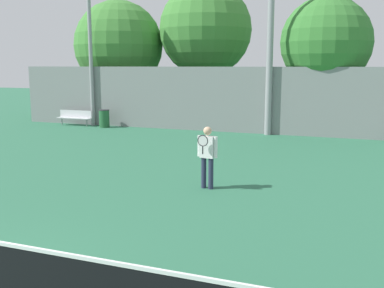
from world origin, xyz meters
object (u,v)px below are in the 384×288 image
Objects in this scene: light_pole_far_right at (271,19)px; tree_green_tall at (205,30)px; tree_green_broad at (326,43)px; tennis_player at (207,153)px; trash_bin at (104,118)px; light_pole_near_left at (90,27)px; tree_dark_dense at (119,46)px; bench_courtside_near at (75,116)px.

light_pole_far_right reaches higher than tree_green_tall.
light_pole_far_right is 3.23m from tree_green_broad.
tree_green_tall reaches higher than tennis_player.
light_pole_near_left is at bearing 153.39° from trash_bin.
tree_green_tall reaches higher than trash_bin.
tree_green_broad is at bearing -17.38° from tree_green_tall.
tree_dark_dense reaches higher than tree_green_broad.
light_pole_near_left reaches higher than bench_courtside_near.
bench_courtside_near is 14.04m from tree_green_broad.
light_pole_near_left is (-10.33, 10.30, 4.43)m from tennis_player.
trash_bin is (1.98, -0.10, -0.03)m from bench_courtside_near.
light_pole_near_left is 5.07m from trash_bin.
light_pole_near_left is at bearing -88.52° from tree_dark_dense.
tennis_player reaches higher than bench_courtside_near.
tree_green_broad is 0.92× the size of tree_dark_dense.
bench_courtside_near is 0.28× the size of tree_dark_dense.
tree_green_tall is at bearing 47.42° from trash_bin.
tree_green_tall reaches higher than bench_courtside_near.
light_pole_far_right is at bearing -0.01° from light_pole_near_left.
bench_courtside_near is 0.25× the size of tree_green_tall.
tree_green_broad is at bearing 88.40° from tennis_player.
tree_green_broad is at bearing 9.85° from bench_courtside_near.
bench_courtside_near is at bearing -102.77° from tree_dark_dense.
bench_courtside_near is at bearing 146.59° from tennis_player.
tennis_player is at bearing -41.27° from bench_courtside_near.
tree_green_broad is at bearing 8.66° from light_pole_near_left.
tree_green_tall is 1.22× the size of tree_green_broad.
trash_bin is at bearing -132.58° from tree_green_tall.
trash_bin is (1.06, -0.53, -4.93)m from light_pole_near_left.
tree_green_broad is 12.52m from tree_dark_dense.
tennis_player is 14.98m from bench_courtside_near.
tree_green_tall is (-5.03, 14.39, 4.43)m from tennis_player.
light_pole_far_right is 1.48× the size of tree_green_broad.
light_pole_near_left is 8.92× the size of trash_bin.
trash_bin is at bearing -176.61° from light_pole_far_right.
light_pole_near_left is 3.38m from tree_dark_dense.
trash_bin is at bearing -26.61° from light_pole_near_left.
trash_bin is 0.12× the size of tree_green_tall.
tennis_player is 17.47m from tree_dark_dense.
light_pole_far_right is at bearing -41.32° from tree_green_tall.
tennis_player is at bearing -70.73° from tree_green_tall.
light_pole_far_right is 1.21× the size of tree_green_tall.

